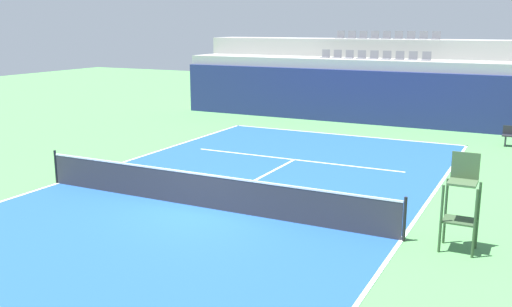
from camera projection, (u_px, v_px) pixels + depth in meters
name	position (u px, v px, depth m)	size (l,w,h in m)	color
ground_plane	(204.00, 208.00, 15.71)	(80.00, 80.00, 0.00)	#4C8C4C
court_surface	(204.00, 208.00, 15.71)	(11.00, 24.00, 0.01)	#1E4C99
baseline_far	(342.00, 135.00, 26.10)	(11.00, 0.10, 0.00)	white
sideline_left	(58.00, 183.00, 18.11)	(0.10, 24.00, 0.00)	white
sideline_right	(401.00, 240.00, 13.30)	(0.10, 24.00, 0.00)	white
service_line_far	(294.00, 160.00, 21.27)	(8.26, 0.10, 0.00)	white
centre_service_line	(256.00, 180.00, 18.49)	(0.10, 6.40, 0.00)	white
back_wall	(364.00, 97.00, 28.79)	(20.82, 0.30, 2.70)	navy
stands_tier_lower	(372.00, 90.00, 29.91)	(20.82, 2.40, 3.21)	#9E9E99
stands_tier_upper	(384.00, 77.00, 31.89)	(20.82, 2.40, 4.19)	#9E9E99
seating_row_lower	(374.00, 57.00, 29.61)	(5.79, 0.44, 0.44)	slate
seating_row_upper	(386.00, 37.00, 31.48)	(5.79, 0.44, 0.44)	slate
tennis_net	(203.00, 190.00, 15.60)	(11.08, 0.08, 1.07)	black
umpire_chair	(462.00, 199.00, 12.54)	(0.76, 0.66, 2.20)	#334C2D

